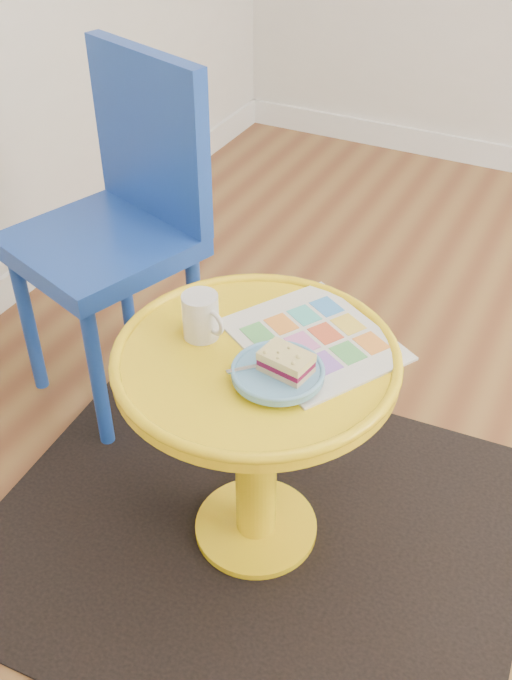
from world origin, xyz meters
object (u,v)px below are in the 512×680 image
at_px(side_table, 256,412).
at_px(plate, 278,373).
at_px(mug, 201,315).
at_px(newspaper, 314,339).
at_px(chair, 121,215).

xyz_separation_m(side_table, plate, (0.07, -0.05, 0.18)).
bearing_deg(mug, newspaper, 42.20).
bearing_deg(chair, plate, -14.11).
relative_size(side_table, mug, 5.53).
distance_m(newspaper, plate, 0.15).
relative_size(chair, mug, 9.03).
relative_size(mug, plate, 0.59).
xyz_separation_m(chair, plate, (0.68, -0.43, 0.02)).
bearing_deg(newspaper, chair, -171.39).
distance_m(mug, plate, 0.22).
bearing_deg(side_table, chair, 147.69).
bearing_deg(plate, newspaper, 85.28).
bearing_deg(mug, side_table, 15.99).
relative_size(side_table, chair, 0.61).
relative_size(newspaper, plate, 1.82).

